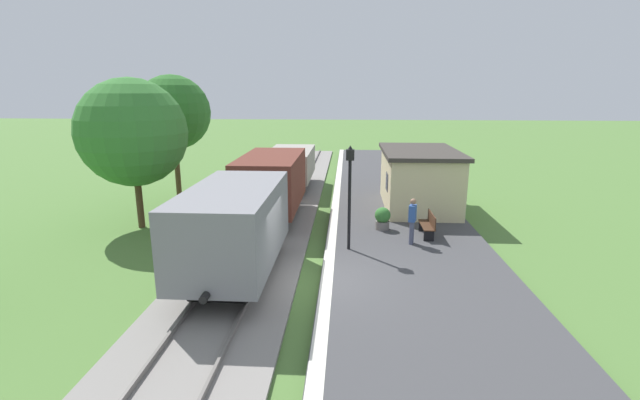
% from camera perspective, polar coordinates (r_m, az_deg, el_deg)
% --- Properties ---
extents(ground_plane, '(160.00, 160.00, 0.00)m').
position_cam_1_polar(ground_plane, '(13.60, -0.80, -10.98)').
color(ground_plane, '#517A38').
extents(platform_slab, '(6.00, 60.00, 0.25)m').
position_cam_1_polar(platform_slab, '(13.70, 12.90, -10.59)').
color(platform_slab, '#424244').
rests_on(platform_slab, ground).
extents(platform_edge_stripe, '(0.36, 60.00, 0.01)m').
position_cam_1_polar(platform_edge_stripe, '(13.47, 0.92, -10.05)').
color(platform_edge_stripe, silver).
rests_on(platform_edge_stripe, platform_slab).
extents(track_ballast, '(3.80, 60.00, 0.12)m').
position_cam_1_polar(track_ballast, '(13.95, -10.84, -10.31)').
color(track_ballast, gray).
rests_on(track_ballast, ground).
extents(rail_near, '(0.07, 60.00, 0.14)m').
position_cam_1_polar(rail_near, '(13.74, -7.92, -9.98)').
color(rail_near, slate).
rests_on(rail_near, track_ballast).
extents(rail_far, '(0.07, 60.00, 0.14)m').
position_cam_1_polar(rail_far, '(14.09, -13.75, -9.64)').
color(rail_far, slate).
rests_on(rail_far, track_ballast).
extents(freight_train, '(2.50, 19.40, 2.72)m').
position_cam_1_polar(freight_train, '(19.23, -6.56, 1.43)').
color(freight_train, gray).
rests_on(freight_train, rail_near).
extents(station_hut, '(3.50, 5.80, 2.78)m').
position_cam_1_polar(station_hut, '(21.74, 12.65, 2.78)').
color(station_hut, beige).
rests_on(station_hut, platform_slab).
extents(bench_near_hut, '(0.42, 1.50, 0.91)m').
position_cam_1_polar(bench_near_hut, '(17.54, 13.85, -3.08)').
color(bench_near_hut, '#422819').
rests_on(bench_near_hut, platform_slab).
extents(bench_down_platform, '(0.42, 1.50, 0.91)m').
position_cam_1_polar(bench_down_platform, '(26.63, 10.36, 2.85)').
color(bench_down_platform, '#422819').
rests_on(bench_down_platform, platform_slab).
extents(person_waiting, '(0.34, 0.43, 1.71)m').
position_cam_1_polar(person_waiting, '(16.41, 11.86, -2.45)').
color(person_waiting, '#474C66').
rests_on(person_waiting, platform_slab).
extents(potted_planter, '(0.64, 0.64, 0.92)m').
position_cam_1_polar(potted_planter, '(18.04, 8.10, -2.33)').
color(potted_planter, slate).
rests_on(potted_planter, platform_slab).
extents(lamp_post_near, '(0.28, 0.28, 3.70)m').
position_cam_1_polar(lamp_post_near, '(15.15, 3.88, 2.76)').
color(lamp_post_near, black).
rests_on(lamp_post_near, platform_slab).
extents(tree_trackside_mid, '(4.44, 4.44, 6.29)m').
position_cam_1_polar(tree_trackside_mid, '(19.89, -23.09, 8.03)').
color(tree_trackside_mid, '#4C3823').
rests_on(tree_trackside_mid, ground).
extents(tree_trackside_far, '(3.86, 3.86, 6.57)m').
position_cam_1_polar(tree_trackside_far, '(24.57, -18.50, 10.66)').
color(tree_trackside_far, '#4C3823').
rests_on(tree_trackside_far, ground).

